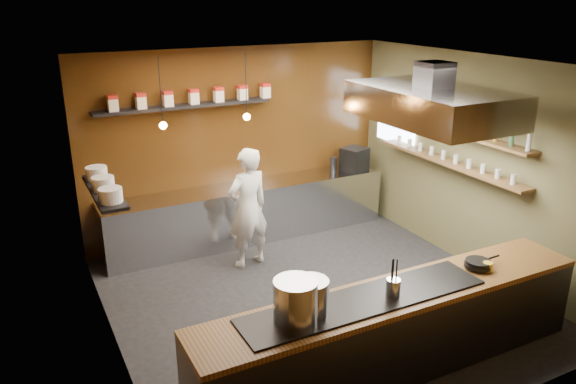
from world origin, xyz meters
TOP-DOWN VIEW (x-y plane):
  - floor at (0.00, 0.00)m, footprint 5.00×5.00m
  - back_wall at (0.00, 2.50)m, footprint 5.00×0.00m
  - left_wall at (-2.50, 0.00)m, footprint 0.00×5.00m
  - right_wall at (2.50, 0.00)m, footprint 0.00×5.00m
  - ceiling at (0.00, 0.00)m, footprint 5.00×5.00m
  - window_pane at (2.45, 1.70)m, footprint 0.00×1.00m
  - prep_counter at (0.00, 2.17)m, footprint 4.60×0.65m
  - pass_counter at (-0.00, -1.60)m, footprint 4.40×0.72m
  - tin_shelf at (-0.90, 2.36)m, footprint 2.60×0.26m
  - plate_shelf at (-2.34, 1.00)m, footprint 0.30×1.40m
  - bottle_shelf_upper at (2.34, 0.30)m, footprint 0.26×2.80m
  - bottle_shelf_lower at (2.34, 0.30)m, footprint 0.26×2.80m
  - extractor_hood at (1.30, -0.40)m, footprint 1.20×2.00m
  - pendant_left at (-1.40, 1.70)m, footprint 0.10×0.10m
  - pendant_right at (-0.20, 1.70)m, footprint 0.10×0.10m
  - storage_tins at (-0.75, 2.36)m, footprint 2.43×0.13m
  - plate_stacks at (-2.34, 1.00)m, footprint 0.26×1.16m
  - bottles at (2.34, 0.30)m, footprint 0.06×2.66m
  - wine_glasses at (2.34, 0.30)m, footprint 0.07×2.37m
  - stockpot_large at (-1.17, -1.61)m, footprint 0.49×0.49m
  - stockpot_small at (-1.00, -1.56)m, footprint 0.42×0.42m
  - utensil_crock at (-0.12, -1.67)m, footprint 0.17×0.17m
  - frying_pan at (1.09, -1.59)m, footprint 0.47×0.30m
  - butter_jar at (1.14, -1.68)m, footprint 0.14×0.14m
  - espresso_machine at (1.93, 2.10)m, footprint 0.48×0.47m
  - chef at (-0.38, 1.32)m, footprint 0.71×0.53m

SIDE VIEW (x-z plane):
  - floor at x=0.00m, z-range 0.00..0.00m
  - prep_counter at x=0.00m, z-range 0.00..0.90m
  - pass_counter at x=0.00m, z-range 0.00..0.94m
  - chef at x=-0.38m, z-range 0.00..1.76m
  - butter_jar at x=1.14m, z-range 0.92..1.02m
  - frying_pan at x=1.09m, z-range 0.94..1.01m
  - utensil_crock at x=-0.12m, z-range 0.94..1.12m
  - espresso_machine at x=1.93m, z-range 0.90..1.29m
  - stockpot_small at x=-1.00m, z-range 0.94..1.27m
  - stockpot_large at x=-1.17m, z-range 0.94..1.34m
  - bottle_shelf_lower at x=2.34m, z-range 1.43..1.47m
  - back_wall at x=0.00m, z-range -1.00..4.00m
  - left_wall at x=-2.50m, z-range -1.00..4.00m
  - right_wall at x=2.50m, z-range -1.00..4.00m
  - wine_glasses at x=2.34m, z-range 1.47..1.60m
  - plate_shelf at x=-2.34m, z-range 1.53..1.57m
  - plate_stacks at x=-2.34m, z-range 1.57..1.73m
  - window_pane at x=2.45m, z-range 1.40..2.40m
  - bottle_shelf_upper at x=2.34m, z-range 1.90..1.94m
  - bottles at x=2.34m, z-range 1.94..2.18m
  - pendant_left at x=-1.40m, z-range 1.68..2.63m
  - pendant_right at x=-0.20m, z-range 1.68..2.63m
  - tin_shelf at x=-0.90m, z-range 2.18..2.22m
  - storage_tins at x=-0.75m, z-range 2.22..2.44m
  - extractor_hood at x=1.30m, z-range 2.15..2.87m
  - ceiling at x=0.00m, z-range 3.00..3.00m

